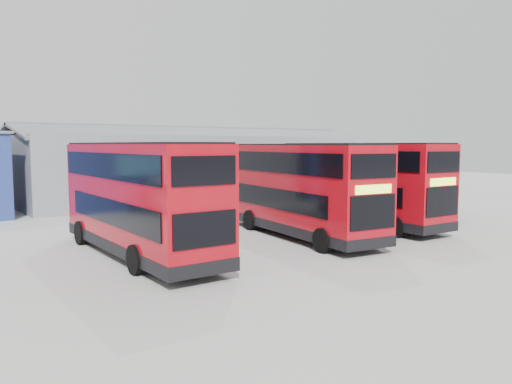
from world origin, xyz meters
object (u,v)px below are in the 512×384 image
double_decker_centre (298,191)px  single_decker_blue (358,184)px  maintenance_shed (202,165)px  double_decker_left (138,200)px  double_decker_right (359,184)px

double_decker_centre → single_decker_blue: size_ratio=0.85×
single_decker_blue → maintenance_shed: bearing=-79.5°
maintenance_shed → single_decker_blue: 14.53m
maintenance_shed → double_decker_centre: maintenance_shed is taller
maintenance_shed → double_decker_left: bearing=-126.3°
double_decker_centre → double_decker_right: bearing=14.1°
double_decker_centre → single_decker_blue: (10.36, 5.61, -0.54)m
double_decker_centre → double_decker_right: size_ratio=1.00×
maintenance_shed → single_decker_blue: size_ratio=2.45×
double_decker_left → double_decker_right: bearing=-178.8°
maintenance_shed → double_decker_centre: 20.43m
double_decker_centre → single_decker_blue: 11.80m
maintenance_shed → double_decker_centre: (-6.14, -19.48, -0.41)m
double_decker_left → double_decker_centre: size_ratio=0.99×
double_decker_right → maintenance_shed: bearing=89.0°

